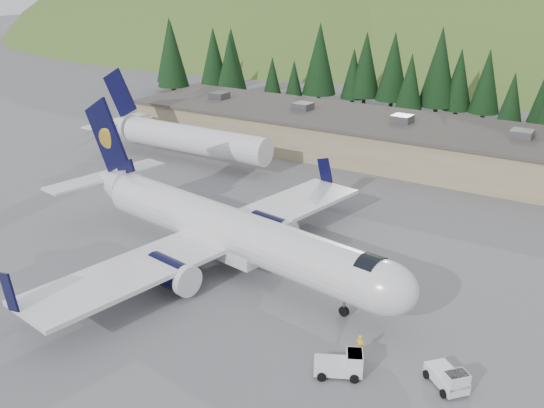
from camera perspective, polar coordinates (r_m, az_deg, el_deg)
The scene contains 8 objects.
ground at distance 51.93m, azimuth -3.56°, elevation -6.14°, with size 600.00×600.00×0.00m, color slate.
airliner at distance 51.22m, azimuth -4.52°, elevation -2.44°, with size 37.64×35.48×12.50m.
second_airliner at distance 81.60m, azimuth -8.87°, elevation 6.33°, with size 27.50×11.00×10.05m.
baggage_tug_a at distance 39.40m, azimuth 6.67°, elevation -14.77°, with size 3.37×2.79×1.61m.
baggage_tug_b at distance 39.55m, azimuth 16.33°, elevation -15.48°, with size 3.15×2.99×1.55m.
terminal_building at distance 84.58m, azimuth 8.81°, elevation 6.36°, with size 71.00×17.00×6.10m.
ramp_worker at distance 41.04m, azimuth 8.27°, elevation -13.06°, with size 0.59×0.39×1.63m, color yellow.
tree_line at distance 105.24m, azimuth 13.23°, elevation 11.79°, with size 112.11×18.63×14.25m.
Camera 1 is at (27.36, -37.25, 23.67)m, focal length 40.00 mm.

